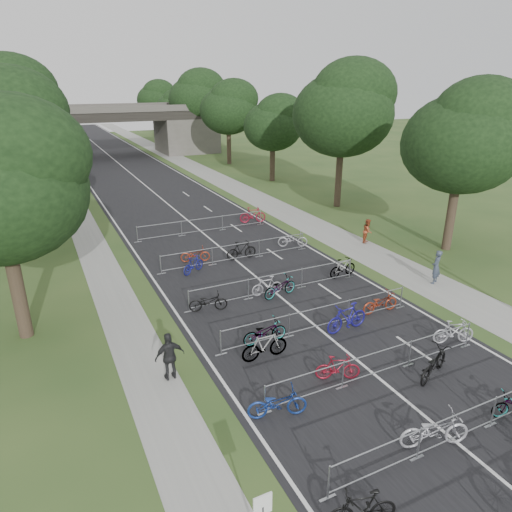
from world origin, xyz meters
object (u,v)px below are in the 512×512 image
Objects in this scene: pedestrian_b at (368,231)px; pedestrian_c at (170,357)px; pedestrian_a at (436,267)px; overpass_bridge at (108,131)px.

pedestrian_b is 0.87× the size of pedestrian_c.
pedestrian_a is 1.14× the size of pedestrian_b.
overpass_bridge reaches higher than pedestrian_a.
pedestrian_b is 18.29m from pedestrian_c.
pedestrian_b is at bearing -78.63° from overpass_bridge.
pedestrian_c is at bearing -19.54° from pedestrian_a.
overpass_bridge reaches higher than pedestrian_c.
pedestrian_b is (0.98, 6.84, -0.11)m from pedestrian_a.
pedestrian_c is at bearing 171.46° from pedestrian_b.
overpass_bridge is at bearing -98.66° from pedestrian_c.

